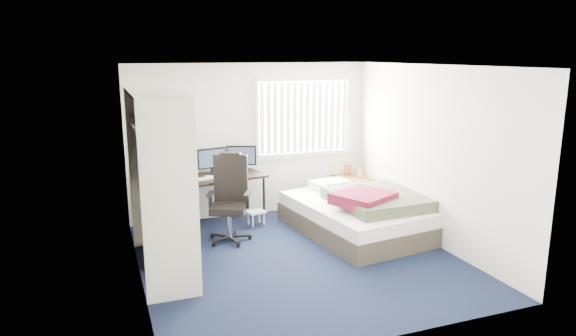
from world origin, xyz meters
The scene contains 10 objects.
ground centered at (0.00, 0.00, 0.00)m, with size 4.20×4.20×0.00m, color black.
room_shell centered at (0.00, 0.00, 1.51)m, with size 4.20×4.20×4.20m.
window_assembly centered at (0.90, 2.04, 1.60)m, with size 1.72×0.09×1.32m.
closet centered at (-1.67, 0.27, 1.35)m, with size 0.64×1.84×2.22m.
desk centered at (-0.75, 1.75, 0.81)m, with size 1.71×1.04×1.25m.
office_chair centered at (-0.65, 1.04, 0.48)m, with size 0.77×0.77×1.26m.
footstool centered at (-0.12, 1.51, 0.17)m, with size 0.31×0.27×0.22m.
nightstand centered at (1.75, 1.85, 0.49)m, with size 0.63×0.89×0.73m.
bed centered at (1.27, 0.62, 0.30)m, with size 1.93×2.40×0.72m.
pine_box centered at (-1.65, 0.29, 0.14)m, with size 0.36×0.27×0.27m, color #A38C51.
Camera 1 is at (-2.36, -5.89, 2.65)m, focal length 32.00 mm.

